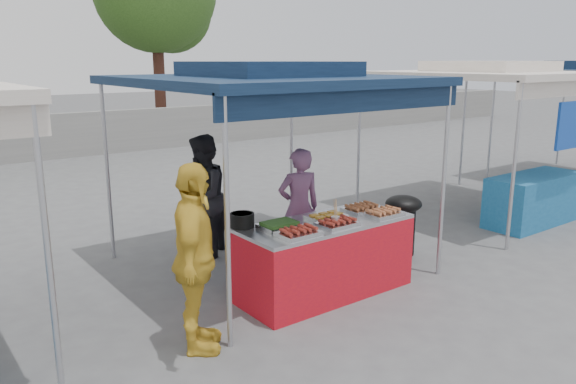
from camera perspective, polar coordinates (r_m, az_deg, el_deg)
ground_plane at (r=6.58m, az=3.20°, el=-9.91°), size 80.00×80.00×0.00m
back_wall at (r=16.21m, az=-22.83°, el=5.21°), size 40.00×0.25×1.20m
main_canopy at (r=6.82m, az=-1.91°, el=11.44°), size 3.20×3.20×2.57m
neighbor_stall_right at (r=9.94m, az=21.44°, el=6.67°), size 3.20×3.20×2.57m
vendor_table at (r=6.35m, az=3.83°, el=-6.66°), size 2.00×0.80×0.85m
food_tray_fl at (r=5.68m, az=1.06°, el=-4.18°), size 0.42×0.30×0.07m
food_tray_fm at (r=6.02m, az=5.02°, el=-3.21°), size 0.42×0.30×0.07m
food_tray_fr at (r=6.48m, az=9.67°, el=-2.15°), size 0.42×0.30×0.07m
food_tray_bl at (r=5.94m, az=-0.86°, el=-3.40°), size 0.42×0.30×0.07m
food_tray_bm at (r=6.28m, az=3.91°, el=-2.50°), size 0.42×0.30×0.07m
food_tray_br at (r=6.64m, az=7.49°, el=-1.70°), size 0.42×0.30×0.07m
cooking_pot at (r=5.99m, az=-4.68°, el=-2.87°), size 0.26×0.26×0.15m
skewer_cup at (r=6.01m, az=4.82°, el=-3.01°), size 0.09×0.09×0.11m
wok_burner at (r=7.74m, az=11.59°, el=-2.75°), size 0.49×0.49×0.82m
crate_left at (r=6.80m, az=-3.00°, el=-7.89°), size 0.45×0.31×0.27m
crate_right at (r=7.20m, az=2.15°, el=-6.55°), size 0.49×0.34×0.29m
crate_stacked at (r=7.11m, az=2.17°, el=-4.34°), size 0.49×0.34×0.29m
vendor_woman at (r=7.10m, az=1.12°, el=-1.62°), size 0.64×0.51×1.53m
helper_man at (r=7.50m, az=-8.65°, el=-0.49°), size 1.01×1.00×1.65m
customer_person at (r=5.06m, az=-9.44°, el=-6.77°), size 0.90×1.09×1.74m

